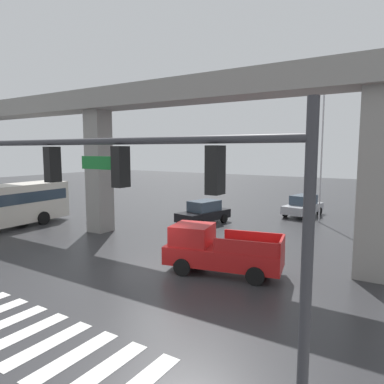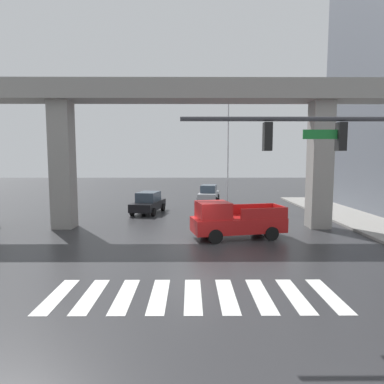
{
  "view_description": "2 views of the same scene",
  "coord_description": "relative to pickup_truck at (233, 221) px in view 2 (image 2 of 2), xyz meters",
  "views": [
    {
      "loc": [
        9.53,
        -11.76,
        5.42
      ],
      "look_at": [
        0.19,
        2.97,
        3.35
      ],
      "focal_mm": 33.15,
      "sensor_mm": 36.0,
      "label": 1
    },
    {
      "loc": [
        -0.09,
        -16.42,
        4.44
      ],
      "look_at": [
        0.02,
        2.22,
        2.55
      ],
      "focal_mm": 31.11,
      "sensor_mm": 36.0,
      "label": 2
    }
  ],
  "objects": [
    {
      "name": "traffic_signal_mast",
      "position": [
        3.27,
        -8.14,
        3.57
      ],
      "size": [
        8.69,
        0.32,
        6.2
      ],
      "color": "#38383D",
      "rests_on": "ground"
    },
    {
      "name": "sedan_black",
      "position": [
        -5.79,
        8.68,
        -0.14
      ],
      "size": [
        2.58,
        4.56,
        1.72
      ],
      "color": "black",
      "rests_on": "ground"
    },
    {
      "name": "ground_plane",
      "position": [
        -2.29,
        -1.71,
        -0.99
      ],
      "size": [
        120.0,
        120.0,
        0.0
      ],
      "primitive_type": "plane",
      "color": "#2D2D30"
    },
    {
      "name": "pickup_truck",
      "position": [
        0.0,
        0.0,
        0.0
      ],
      "size": [
        5.38,
        2.92,
        2.08
      ],
      "color": "red",
      "rests_on": "ground"
    },
    {
      "name": "crosswalk_stripes",
      "position": [
        -2.29,
        -7.77,
        -0.98
      ],
      "size": [
        9.35,
        2.8,
        0.01
      ],
      "color": "silver",
      "rests_on": "ground"
    },
    {
      "name": "sedan_silver",
      "position": [
        -0.47,
        15.79,
        -0.14
      ],
      "size": [
        2.49,
        4.53,
        1.72
      ],
      "color": "#A8AAAF",
      "rests_on": "ground"
    },
    {
      "name": "elevated_overpass",
      "position": [
        -2.29,
        2.95,
        6.79
      ],
      "size": [
        48.24,
        2.22,
        9.17
      ],
      "color": "gray",
      "rests_on": "ground"
    },
    {
      "name": "flagpole",
      "position": [
        1.34,
        13.86,
        5.74
      ],
      "size": [
        1.16,
        0.12,
        11.79
      ],
      "color": "silver",
      "rests_on": "ground"
    }
  ]
}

